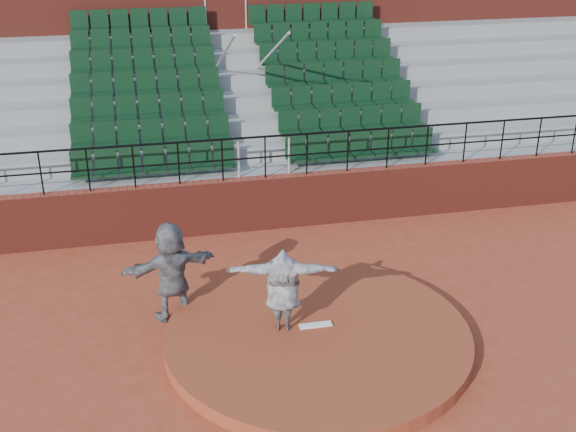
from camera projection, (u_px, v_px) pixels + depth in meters
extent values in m
plane|color=#9A3C22|center=(317.00, 342.00, 13.04)|extent=(90.00, 90.00, 0.00)
cylinder|color=#933B21|center=(317.00, 336.00, 12.99)|extent=(5.50, 5.50, 0.25)
cube|color=white|center=(316.00, 325.00, 13.06)|extent=(0.60, 0.15, 0.03)
cube|color=maroon|center=(266.00, 203.00, 17.22)|extent=(24.00, 0.30, 1.30)
cylinder|color=black|center=(265.00, 137.00, 16.55)|extent=(24.00, 0.05, 0.05)
cylinder|color=black|center=(265.00, 157.00, 16.75)|extent=(24.00, 0.04, 0.04)
cylinder|color=black|center=(41.00, 173.00, 15.78)|extent=(0.04, 0.04, 1.00)
cylinder|color=black|center=(88.00, 170.00, 15.98)|extent=(0.04, 0.04, 1.00)
cylinder|color=black|center=(134.00, 167.00, 16.17)|extent=(0.04, 0.04, 1.00)
cylinder|color=black|center=(179.00, 163.00, 16.36)|extent=(0.04, 0.04, 1.00)
cylinder|color=black|center=(222.00, 160.00, 16.56)|extent=(0.04, 0.04, 1.00)
cylinder|color=black|center=(265.00, 157.00, 16.75)|extent=(0.04, 0.04, 1.00)
cylinder|color=black|center=(307.00, 154.00, 16.95)|extent=(0.04, 0.04, 1.00)
cylinder|color=black|center=(348.00, 151.00, 17.14)|extent=(0.04, 0.04, 1.00)
cylinder|color=black|center=(388.00, 148.00, 17.33)|extent=(0.04, 0.04, 1.00)
cylinder|color=black|center=(427.00, 145.00, 17.53)|extent=(0.04, 0.04, 1.00)
cylinder|color=black|center=(465.00, 143.00, 17.72)|extent=(0.04, 0.04, 1.00)
cylinder|color=black|center=(502.00, 140.00, 17.91)|extent=(0.04, 0.04, 1.00)
cylinder|color=black|center=(539.00, 137.00, 18.11)|extent=(0.04, 0.04, 1.00)
cylinder|color=black|center=(575.00, 135.00, 18.30)|extent=(0.04, 0.04, 1.00)
cube|color=gray|center=(261.00, 194.00, 17.74)|extent=(24.00, 0.85, 1.30)
cube|color=black|center=(154.00, 162.00, 16.84)|extent=(3.85, 0.48, 0.72)
cube|color=black|center=(361.00, 147.00, 17.82)|extent=(3.85, 0.48, 0.72)
cube|color=gray|center=(255.00, 174.00, 18.41)|extent=(24.00, 0.85, 1.70)
cube|color=black|center=(152.00, 135.00, 17.43)|extent=(3.85, 0.48, 0.72)
cube|color=black|center=(352.00, 122.00, 18.41)|extent=(3.85, 0.48, 0.72)
cube|color=gray|center=(250.00, 156.00, 19.09)|extent=(24.00, 0.85, 2.10)
cube|color=black|center=(149.00, 109.00, 18.03)|extent=(3.85, 0.48, 0.72)
cube|color=black|center=(343.00, 98.00, 19.01)|extent=(3.85, 0.48, 0.72)
cube|color=gray|center=(244.00, 139.00, 19.76)|extent=(24.00, 0.85, 2.50)
cube|color=black|center=(146.00, 86.00, 18.62)|extent=(3.85, 0.48, 0.72)
cube|color=black|center=(335.00, 76.00, 19.60)|extent=(3.85, 0.48, 0.72)
cube|color=gray|center=(240.00, 123.00, 20.44)|extent=(24.00, 0.85, 2.90)
cube|color=black|center=(144.00, 63.00, 19.21)|extent=(3.85, 0.48, 0.72)
cube|color=black|center=(327.00, 55.00, 20.19)|extent=(3.85, 0.48, 0.72)
cube|color=gray|center=(235.00, 108.00, 21.11)|extent=(24.00, 0.85, 3.30)
cube|color=black|center=(142.00, 42.00, 19.80)|extent=(3.85, 0.48, 0.72)
cube|color=black|center=(319.00, 35.00, 20.78)|extent=(3.85, 0.48, 0.72)
cube|color=gray|center=(231.00, 94.00, 21.79)|extent=(24.00, 0.85, 3.70)
cube|color=black|center=(139.00, 22.00, 20.40)|extent=(3.85, 0.48, 0.72)
cube|color=black|center=(313.00, 16.00, 21.38)|extent=(3.85, 0.48, 0.72)
cylinder|color=silver|center=(220.00, 61.00, 18.76)|extent=(0.06, 5.97, 2.46)
cylinder|color=silver|center=(265.00, 59.00, 18.99)|extent=(0.06, 5.97, 2.46)
cube|color=maroon|center=(220.00, 26.00, 22.80)|extent=(24.00, 3.00, 7.10)
imported|color=black|center=(283.00, 289.00, 12.69)|extent=(2.02, 0.92, 1.59)
imported|color=black|center=(172.00, 271.00, 13.45)|extent=(1.89, 0.97, 1.95)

